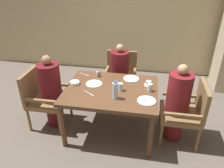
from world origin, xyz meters
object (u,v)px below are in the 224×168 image
(diner_in_far_chair, at_px, (119,74))
(chair_right_side, at_px, (187,110))
(plate_main_left, at_px, (147,101))
(teacup_with_saucer, at_px, (148,84))
(glass_tall_mid, at_px, (121,87))
(plate_dessert_center, at_px, (131,79))
(bowl_small, at_px, (75,83))
(diner_in_right_chair, at_px, (177,103))
(plate_main_right, at_px, (94,84))
(water_bottle, at_px, (115,90))
(glass_tall_near, at_px, (150,88))
(diner_in_left_chair, at_px, (51,91))
(chair_left_side, at_px, (43,96))
(chair_far_side, at_px, (120,75))

(diner_in_far_chair, height_order, chair_right_side, diner_in_far_chair)
(diner_in_far_chair, relative_size, plate_main_left, 4.70)
(plate_main_left, xyz_separation_m, teacup_with_saucer, (0.01, 0.43, 0.02))
(teacup_with_saucer, relative_size, glass_tall_mid, 1.09)
(plate_main_left, relative_size, glass_tall_mid, 2.15)
(plate_dessert_center, bearing_deg, bowl_small, -158.62)
(plate_dessert_center, bearing_deg, chair_right_side, -23.26)
(plate_dessert_center, xyz_separation_m, teacup_with_saucer, (0.26, -0.16, 0.02))
(diner_in_right_chair, distance_m, glass_tall_mid, 0.81)
(diner_in_far_chair, relative_size, diner_in_right_chair, 0.96)
(chair_right_side, bearing_deg, plate_main_right, 175.97)
(glass_tall_mid, bearing_deg, water_bottle, -100.51)
(plate_dessert_center, relative_size, teacup_with_saucer, 1.99)
(diner_in_far_chair, height_order, diner_in_right_chair, diner_in_right_chair)
(diner_in_far_chair, bearing_deg, water_bottle, -84.77)
(glass_tall_near, distance_m, glass_tall_mid, 0.40)
(chair_right_side, height_order, plate_main_left, chair_right_side)
(plate_dessert_center, distance_m, water_bottle, 0.62)
(diner_in_left_chair, height_order, plate_dessert_center, diner_in_left_chair)
(bowl_small, bearing_deg, plate_dessert_center, 21.38)
(chair_left_side, xyz_separation_m, chair_far_side, (1.06, 0.93, 0.00))
(diner_in_left_chair, height_order, plate_main_left, diner_in_left_chair)
(chair_far_side, relative_size, glass_tall_near, 8.10)
(diner_in_far_chair, distance_m, plate_main_right, 0.76)
(plate_main_left, distance_m, glass_tall_mid, 0.43)
(plate_main_left, bearing_deg, glass_tall_near, 83.10)
(diner_in_far_chair, distance_m, teacup_with_saucer, 0.80)
(diner_in_left_chair, distance_m, bowl_small, 0.40)
(diner_in_right_chair, bearing_deg, glass_tall_near, 175.03)
(chair_far_side, xyz_separation_m, diner_in_far_chair, (-0.00, -0.14, 0.08))
(glass_tall_mid, bearing_deg, diner_in_far_chair, 99.37)
(chair_right_side, xyz_separation_m, glass_tall_near, (-0.53, 0.03, 0.29))
(diner_in_right_chair, relative_size, glass_tall_mid, 10.53)
(plate_main_right, bearing_deg, chair_right_side, -4.03)
(chair_far_side, height_order, diner_in_right_chair, diner_in_right_chair)
(glass_tall_near, bearing_deg, plate_dessert_center, 132.18)
(teacup_with_saucer, bearing_deg, plate_main_right, -172.61)
(plate_main_left, bearing_deg, bowl_small, 165.45)
(chair_left_side, relative_size, plate_main_right, 3.76)
(chair_left_side, bearing_deg, plate_dessert_center, 15.03)
(diner_in_far_chair, bearing_deg, glass_tall_near, -54.77)
(diner_in_left_chair, height_order, chair_right_side, diner_in_left_chair)
(chair_left_side, distance_m, teacup_with_saucer, 1.61)
(chair_left_side, height_order, plate_main_right, chair_left_side)
(chair_left_side, relative_size, water_bottle, 3.59)
(chair_left_side, xyz_separation_m, bowl_small, (0.51, 0.04, 0.25))
(diner_in_right_chair, distance_m, glass_tall_near, 0.43)
(plate_main_left, distance_m, plate_main_right, 0.84)
(diner_in_right_chair, xyz_separation_m, bowl_small, (-1.47, 0.04, 0.15))
(bowl_small, bearing_deg, water_bottle, -23.11)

